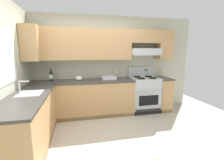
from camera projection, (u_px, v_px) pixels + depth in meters
ground_plane at (103, 140)px, 2.98m from camera, size 7.04×7.04×0.00m
wall_back at (108, 57)px, 4.27m from camera, size 4.68×0.57×2.55m
wall_left at (5, 69)px, 2.63m from camera, size 0.47×4.00×2.55m
counter_back_run at (94, 98)px, 4.09m from camera, size 3.60×0.65×0.91m
counter_left_run at (29, 123)px, 2.64m from camera, size 0.63×1.91×1.13m
stove at (144, 94)px, 4.38m from camera, size 0.76×0.62×1.20m
wine_bottle at (51, 75)px, 3.89m from camera, size 0.07×0.08×0.34m
bowl at (109, 78)px, 4.19m from camera, size 0.37×0.26×0.07m
paper_towel_roll at (79, 78)px, 3.96m from camera, size 0.13×0.11×0.11m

